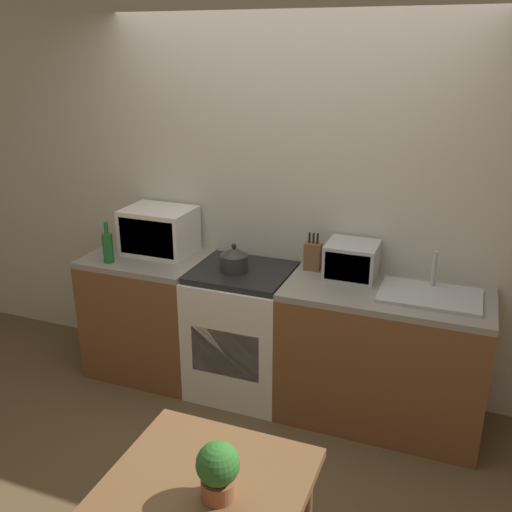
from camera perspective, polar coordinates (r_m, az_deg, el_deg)
The scene contains 13 objects.
ground_plane at distance 3.53m, azimuth -3.04°, elevation -20.17°, with size 16.00×16.00×0.00m, color brown.
wall_back at distance 3.87m, azimuth 3.45°, elevation 5.45°, with size 10.00×0.06×2.60m.
counter_left_run at distance 4.26m, azimuth -10.55°, elevation -5.66°, with size 0.82×0.62×0.90m.
counter_right_run at distance 3.74m, azimuth 12.46°, elevation -9.73°, with size 1.25×0.62×0.90m.
stove_range at distance 3.95m, azimuth -1.33°, elevation -7.49°, with size 0.65×0.62×0.90m.
kettle at distance 3.73m, azimuth -2.21°, elevation -0.32°, with size 0.19×0.19×0.19m.
microwave at distance 4.09m, azimuth -9.66°, elevation 2.51°, with size 0.47×0.37×0.32m.
bottle at distance 3.99m, azimuth -14.59°, elevation 0.90°, with size 0.07×0.07×0.28m.
knife_block at distance 3.75m, azimuth 5.71°, elevation 0.00°, with size 0.11×0.07×0.25m.
toaster_oven at distance 3.66m, azimuth 9.56°, elevation -0.43°, with size 0.32×0.29×0.23m.
sink_basin at distance 3.52m, azimuth 17.02°, elevation -3.69°, with size 0.59×0.38×0.24m.
dining_table at distance 2.41m, azimuth -5.37°, elevation -23.87°, with size 0.77×0.78×0.72m.
potted_plant at distance 2.22m, azimuth -3.82°, elevation -20.52°, with size 0.16×0.16×0.23m.
Camera 1 is at (1.13, -2.43, 2.30)m, focal length 40.00 mm.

